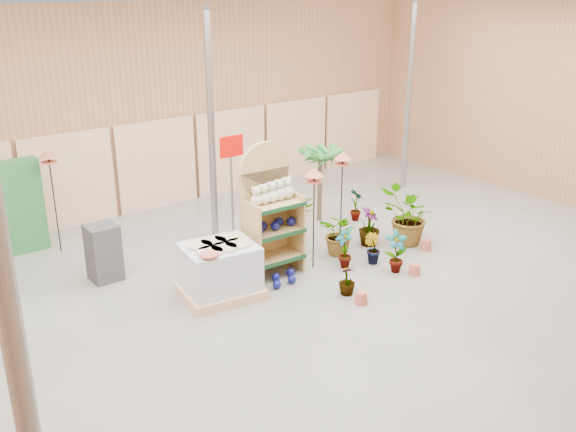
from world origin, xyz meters
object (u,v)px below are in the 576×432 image
display_shelf (268,214)px  potted_plant_2 (340,234)px  pallet_stack (220,270)px  bird_table_front (314,176)px

display_shelf → potted_plant_2: size_ratio=2.83×
pallet_stack → potted_plant_2: bearing=9.7°
display_shelf → bird_table_front: bearing=-24.4°
potted_plant_2 → pallet_stack: bearing=-179.1°
pallet_stack → potted_plant_2: size_ratio=1.69×
bird_table_front → pallet_stack: bearing=177.2°
display_shelf → pallet_stack: (-1.19, -0.28, -0.62)m
display_shelf → bird_table_front: (0.72, -0.37, 0.66)m
bird_table_front → potted_plant_2: (0.78, 0.14, -1.32)m
bird_table_front → potted_plant_2: bearing=10.0°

